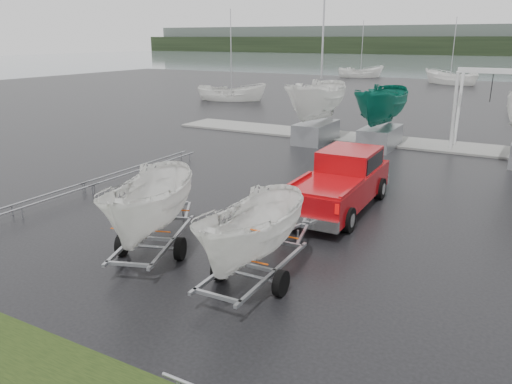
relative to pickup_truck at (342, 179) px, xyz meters
name	(u,v)px	position (x,y,z in m)	size (l,w,h in m)	color
ground_plane	(336,217)	(0.21, -1.07, -0.99)	(120.00, 120.00, 0.00)	black
dock	(421,144)	(0.21, 11.93, -0.94)	(30.00, 3.00, 0.12)	gray
pickup_truck	(342,179)	(0.00, 0.00, 0.00)	(2.20, 5.73, 1.89)	#9F080D
trailer_hitched	(253,181)	(0.14, -6.33, 1.54)	(1.79, 3.62, 4.64)	#989BA0
trailer_parked	(148,155)	(-3.02, -6.17, 1.74)	(2.33, 3.79, 5.03)	#989BA0
boat_hoist	(490,98)	(3.29, 11.93, 1.68)	(3.30, 2.18, 4.12)	silver
keelboat_0	(318,76)	(-5.10, 9.93, 2.60)	(2.27, 3.20, 10.43)	#989BA0
keelboat_1	(384,84)	(-1.56, 10.13, 2.34)	(2.13, 3.20, 6.75)	#989BA0
mast_rack_0	(143,166)	(-8.79, -0.07, -0.64)	(0.56, 6.50, 0.06)	#989BA0
mast_rack_1	(16,207)	(-8.79, -6.07, -0.64)	(0.56, 6.50, 0.06)	#989BA0
moored_boat_0	(232,100)	(-19.35, 23.97, -0.98)	(3.18, 3.14, 11.23)	white
moored_boat_1	(450,84)	(-4.53, 51.60, -0.98)	(3.71, 3.67, 11.66)	white
moored_boat_4	(360,77)	(-17.85, 57.28, -0.98)	(3.55, 3.53, 11.36)	white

